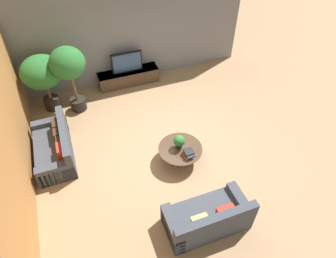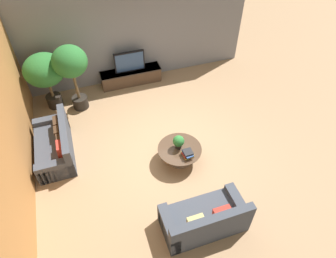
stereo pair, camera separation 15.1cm
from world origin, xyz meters
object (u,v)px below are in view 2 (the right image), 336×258
Objects in this scene: coffee_table at (180,152)px; potted_palm_tall at (45,72)px; couch_by_wall at (56,145)px; couch_near_entry at (205,219)px; potted_plant_tabletop at (179,142)px; media_console at (131,76)px; potted_palm_corner at (71,65)px; television at (129,62)px.

potted_palm_tall reaches higher than coffee_table.
couch_by_wall and couch_near_entry have the same top height.
coffee_table is at bearing 67.18° from couch_by_wall.
couch_by_wall is 3.02m from potted_plant_tabletop.
couch_by_wall is at bearing -136.58° from media_console.
potted_plant_tabletop is (2.71, -3.06, -0.56)m from potted_palm_tall.
potted_palm_corner reaches higher than coffee_table.
potted_palm_tall is 0.80m from potted_palm_corner.
media_console is 2.59m from potted_palm_tall.
television is at bearing -90.00° from media_console.
couch_by_wall is 2.13m from potted_palm_tall.
television is 3.48m from potted_plant_tabletop.
media_console is 5.32m from couch_near_entry.
media_console is at bearing 95.32° from potted_plant_tabletop.
coffee_table is 0.33m from potted_plant_tabletop.
television is 2.63× the size of potted_plant_tabletop.
couch_near_entry reaches higher than coffee_table.
television is 3.42m from couch_by_wall.
couch_by_wall is at bearing -92.19° from potted_palm_tall.
potted_palm_corner reaches higher than media_console.
media_console is 2.17m from potted_palm_corner.
coffee_table is 3.04m from couch_by_wall.
media_console reaches higher than coffee_table.
couch_near_entry is (-0.14, -1.81, -0.01)m from coffee_table.
couch_near_entry is 4.71× the size of potted_plant_tabletop.
television is 0.89× the size of coffee_table.
media_console is 0.54m from television.
media_console is 3.39m from couch_by_wall.
couch_near_entry is 5.11m from potted_palm_corner.
potted_palm_corner is (-2.02, 2.81, 1.12)m from coffee_table.
potted_palm_corner reaches higher than television.
couch_near_entry is (0.20, -5.31, -0.49)m from television.
potted_plant_tabletop is at bearing 67.84° from couch_by_wall.
potted_palm_tall is at bearing 177.81° from couch_by_wall.
potted_palm_corner is (-1.68, -0.70, 1.18)m from media_console.
couch_by_wall is at bearing 157.18° from coffee_table.
potted_palm_tall reaches higher than television.
potted_plant_tabletop is at bearing 110.71° from coffee_table.
potted_palm_tall reaches higher than couch_near_entry.
potted_plant_tabletop reaches higher than media_console.
potted_palm_corner reaches higher than potted_palm_tall.
couch_near_entry is at bearing -87.87° from television.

